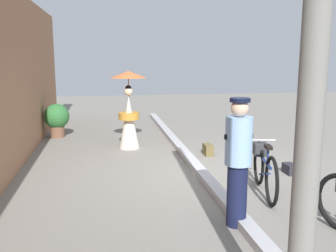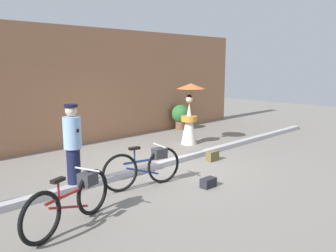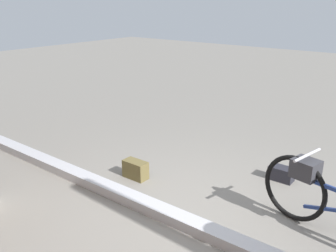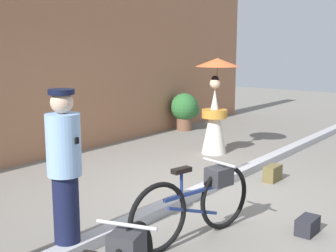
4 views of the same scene
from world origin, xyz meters
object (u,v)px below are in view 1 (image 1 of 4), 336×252
(bicycle_near_officer, at_px, (264,167))
(potted_plant_by_door, at_px, (57,118))
(person_with_parasol, at_px, (129,109))
(utility_pole, at_px, (317,19))
(backpack_on_pavement, at_px, (290,169))
(backpack_spare, at_px, (208,150))
(person_officer, at_px, (238,159))

(bicycle_near_officer, relative_size, potted_plant_by_door, 1.84)
(person_with_parasol, xyz_separation_m, utility_pole, (-6.68, -0.77, 1.45))
(potted_plant_by_door, distance_m, backpack_on_pavement, 6.28)
(potted_plant_by_door, bearing_deg, bicycle_near_officer, -143.11)
(bicycle_near_officer, xyz_separation_m, person_with_parasol, (3.43, 1.93, 0.52))
(backpack_on_pavement, distance_m, backpack_spare, 1.96)
(backpack_spare, relative_size, utility_pole, 0.07)
(potted_plant_by_door, xyz_separation_m, backpack_on_pavement, (-4.16, -4.68, -0.42))
(person_officer, bearing_deg, bicycle_near_officer, -37.78)
(person_officer, relative_size, utility_pole, 0.35)
(potted_plant_by_door, height_order, backpack_on_pavement, potted_plant_by_door)
(bicycle_near_officer, bearing_deg, utility_pole, 160.37)
(person_officer, relative_size, potted_plant_by_door, 1.82)
(bicycle_near_officer, distance_m, backpack_on_pavement, 1.30)
(bicycle_near_officer, xyz_separation_m, utility_pole, (-3.25, 1.16, 1.98))
(person_officer, height_order, potted_plant_by_door, person_officer)
(potted_plant_by_door, bearing_deg, backpack_spare, -126.15)
(bicycle_near_officer, height_order, person_officer, person_officer)
(potted_plant_by_door, relative_size, utility_pole, 0.19)
(potted_plant_by_door, bearing_deg, utility_pole, -162.48)
(person_with_parasol, distance_m, utility_pole, 6.88)
(person_with_parasol, bearing_deg, backpack_spare, -120.38)
(bicycle_near_officer, relative_size, backpack_spare, 4.97)
(backpack_on_pavement, xyz_separation_m, backpack_spare, (1.58, 1.15, 0.03))
(backpack_on_pavement, relative_size, utility_pole, 0.07)
(bicycle_near_officer, height_order, backpack_on_pavement, bicycle_near_officer)
(backpack_on_pavement, distance_m, utility_pole, 5.14)
(potted_plant_by_door, bearing_deg, person_officer, -154.43)
(person_officer, height_order, person_with_parasol, person_with_parasol)
(utility_pole, bearing_deg, person_officer, -8.27)
(person_with_parasol, distance_m, backpack_on_pavement, 3.92)
(potted_plant_by_door, bearing_deg, person_with_parasol, -130.78)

